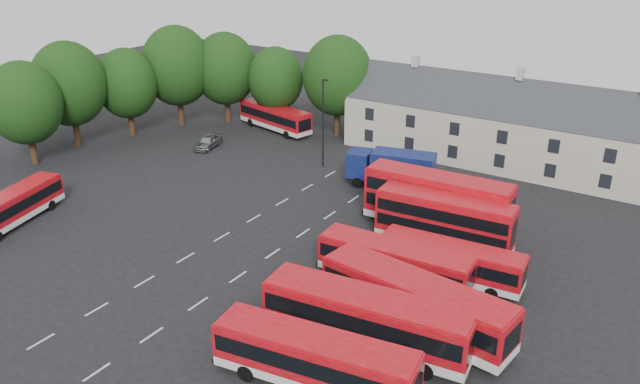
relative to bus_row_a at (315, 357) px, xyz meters
The scene contains 16 objects.
ground 17.85m from the bus_row_a, 151.85° to the left, with size 140.00×140.00×0.00m, color black.
lane_markings 16.85m from the bus_row_a, 141.73° to the left, with size 5.15×33.80×0.01m.
treeline 46.01m from the bus_row_a, 142.68° to the left, with size 29.92×32.59×12.01m.
terrace_houses 38.46m from the bus_row_a, 92.46° to the left, with size 35.70×7.13×10.06m.
bus_row_a is the anchor object (origin of this frame).
bus_row_b 4.49m from the bus_row_a, 82.40° to the left, with size 12.44×4.24×3.45m.
bus_row_c 7.82m from the bus_row_a, 73.51° to the left, with size 12.43×4.28×3.44m.
bus_row_d 11.48m from the bus_row_a, 95.69° to the left, with size 10.64×3.04×2.97m.
bus_row_e 14.12m from the bus_row_a, 82.41° to the left, with size 9.95×3.03×2.77m.
bus_dd_south 18.15m from the bus_row_a, 91.31° to the left, with size 10.39×3.13×4.20m.
bus_dd_north 20.71m from the bus_row_a, 95.72° to the left, with size 11.65×3.18×4.73m.
bus_west 31.53m from the bus_row_a, behind, with size 4.82×9.91×2.74m.
bus_north 45.19m from the bus_row_a, 129.50° to the left, with size 10.68×4.63×2.94m.
box_truck 28.21m from the bus_row_a, 108.84° to the left, with size 8.35×4.26×3.50m.
silver_car 40.36m from the bus_row_a, 140.38° to the left, with size 1.67×4.16×1.42m, color #9EA1A5.
lamppost 32.93m from the bus_row_a, 122.03° to the left, with size 0.62×0.25×9.00m.
Camera 1 is at (30.29, -30.37, 22.57)m, focal length 35.00 mm.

